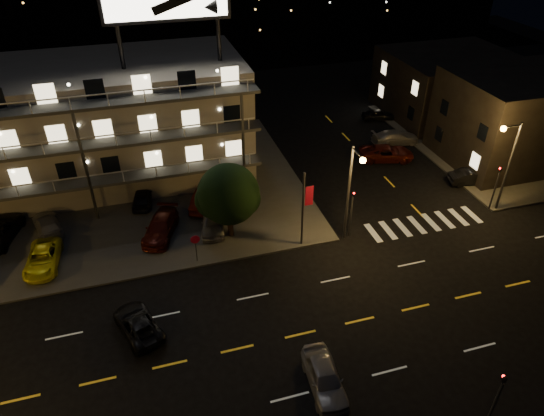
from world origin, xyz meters
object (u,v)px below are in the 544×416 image
object	(u,v)px
road_car_east	(324,377)
tree	(228,196)
lot_car_2	(43,259)
lot_car_4	(213,221)
lot_car_7	(47,225)
side_car_0	(471,177)
road_car_west	(138,324)

from	to	relation	value
road_car_east	tree	bearing A→B (deg)	101.94
tree	lot_car_2	bearing A→B (deg)	179.25
lot_car_2	road_car_east	distance (m)	21.74
lot_car_4	lot_car_7	bearing A→B (deg)	177.90
tree	side_car_0	distance (m)	23.28
tree	lot_car_7	bearing A→B (deg)	161.80
lot_car_7	side_car_0	distance (m)	36.85
lot_car_7	side_car_0	world-z (taller)	lot_car_7
tree	lot_car_7	xyz separation A→B (m)	(-13.72, 4.51, -2.99)
lot_car_4	side_car_0	world-z (taller)	lot_car_4
lot_car_2	lot_car_7	world-z (taller)	lot_car_2
tree	road_car_east	distance (m)	15.30
tree	lot_car_7	distance (m)	14.74
lot_car_2	road_car_east	xyz separation A→B (m)	(15.71, -15.03, -0.05)
lot_car_7	side_car_0	size ratio (longest dim) A/B	1.07
lot_car_4	road_car_east	bearing A→B (deg)	-66.49
tree	lot_car_4	xyz separation A→B (m)	(-1.10, 1.22, -2.88)
lot_car_2	road_car_east	size ratio (longest dim) A/B	1.06
tree	lot_car_2	world-z (taller)	tree
side_car_0	road_car_west	world-z (taller)	side_car_0
lot_car_2	road_car_west	distance (m)	10.15
lot_car_7	side_car_0	bearing A→B (deg)	159.58
side_car_0	road_car_east	bearing A→B (deg)	138.97
lot_car_4	lot_car_7	size ratio (longest dim) A/B	1.00
side_car_0	road_car_west	distance (m)	32.00
lot_car_4	road_car_east	size ratio (longest dim) A/B	1.01
lot_car_2	road_car_west	world-z (taller)	lot_car_2
lot_car_7	road_car_west	size ratio (longest dim) A/B	1.00
lot_car_7	road_car_west	distance (m)	13.87
lot_car_4	lot_car_7	world-z (taller)	lot_car_4
road_car_east	road_car_west	world-z (taller)	road_car_east
side_car_0	lot_car_4	bearing A→B (deg)	101.78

